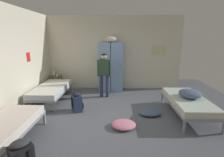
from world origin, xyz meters
The scene contains 15 objects.
ground_plane centered at (0.00, 0.00, 0.00)m, with size 8.19×8.19×0.00m, color #565B66.
room_backdrop centered at (-1.26, 1.30, 1.42)m, with size 5.24×5.08×2.84m.
locker_bank centered at (-0.10, 2.23, 0.97)m, with size 0.90×0.55×2.07m.
shelf_unit centered at (-2.26, 2.20, 0.35)m, with size 0.38×0.30×0.57m.
bed_left_front centered at (-2.01, -1.46, 0.38)m, with size 0.90×1.90×0.49m.
bed_left_rear centered at (-2.01, 1.05, 0.38)m, with size 0.90×1.90×0.49m.
bed_right centered at (2.01, 0.08, 0.38)m, with size 0.90×1.90×0.49m.
bedding_heap centered at (2.06, 0.09, 0.60)m, with size 0.56×0.60×0.21m.
person_traveler centered at (-0.30, 1.44, 0.91)m, with size 0.48×0.24×1.52m.
water_bottle centered at (-2.34, 2.22, 0.67)m, with size 0.07×0.07×0.23m.
lotion_bottle centered at (-2.19, 2.16, 0.63)m, with size 0.06×0.06×0.13m.
backpack_navy centered at (-0.97, 0.25, 0.26)m, with size 0.40×0.39×0.55m.
backpack_black centered at (-1.31, -2.02, 0.26)m, with size 0.42×0.42×0.55m.
clothes_pile_denim centered at (1.02, 0.03, 0.06)m, with size 0.58×0.41×0.12m.
clothes_pile_pink centered at (0.29, -0.62, 0.07)m, with size 0.56×0.51×0.13m.
Camera 1 is at (0.13, -4.20, 2.03)m, focal length 27.26 mm.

